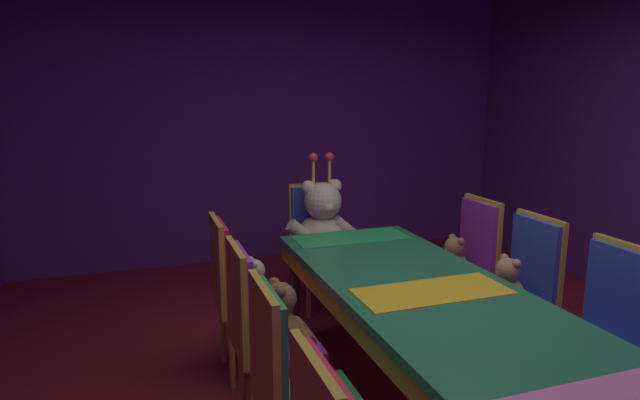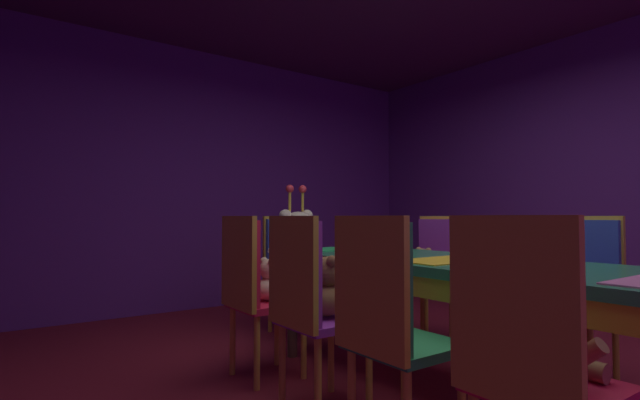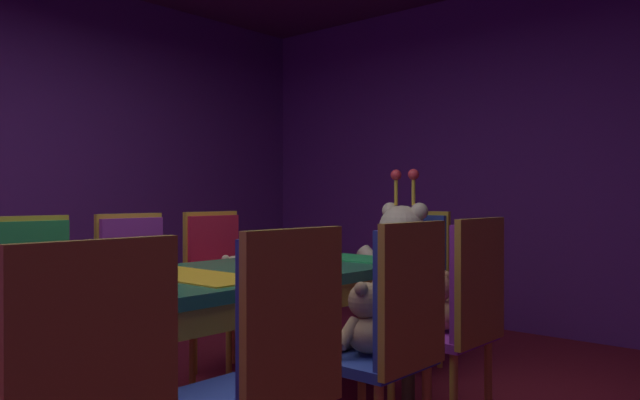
{
  "view_description": "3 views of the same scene",
  "coord_description": "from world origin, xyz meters",
  "px_view_note": "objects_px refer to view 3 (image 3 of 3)",
  "views": [
    {
      "loc": [
        -1.34,
        -2.17,
        1.71
      ],
      "look_at": [
        -0.17,
        1.2,
        0.98
      ],
      "focal_mm": 30.06,
      "sensor_mm": 36.0,
      "label": 1
    },
    {
      "loc": [
        -2.15,
        -1.67,
        0.98
      ],
      "look_at": [
        -0.16,
        1.1,
        1.1
      ],
      "focal_mm": 26.1,
      "sensor_mm": 36.0,
      "label": 2
    },
    {
      "loc": [
        2.17,
        -1.63,
        1.08
      ],
      "look_at": [
        -0.2,
        1.08,
        1.06
      ],
      "focal_mm": 34.87,
      "sensor_mm": 36.0,
      "label": 3
    }
  ],
  "objects_px": {
    "teddy_right_0": "(50,396)",
    "throne_chair": "(415,271)",
    "king_teddy_bear": "(401,255)",
    "chair_right_1": "(276,355)",
    "teddy_right_3": "(436,306)",
    "teddy_left_3": "(234,280)",
    "teddy_right_2": "(365,323)",
    "chair_left_3": "(219,274)",
    "chair_right_2": "(396,324)",
    "banquet_table": "(189,296)",
    "chair_left_2": "(137,284)",
    "teddy_left_2": "(152,287)",
    "chair_left_1": "(35,297)",
    "chair_right_3": "(464,305)"
  },
  "relations": [
    {
      "from": "chair_left_1",
      "to": "chair_left_2",
      "type": "height_order",
      "value": "same"
    },
    {
      "from": "teddy_right_0",
      "to": "king_teddy_bear",
      "type": "bearing_deg",
      "value": -75.09
    },
    {
      "from": "chair_left_3",
      "to": "chair_right_2",
      "type": "bearing_deg",
      "value": -17.63
    },
    {
      "from": "chair_left_2",
      "to": "teddy_right_3",
      "type": "relative_size",
      "value": 3.38
    },
    {
      "from": "chair_right_1",
      "to": "teddy_right_3",
      "type": "height_order",
      "value": "chair_right_1"
    },
    {
      "from": "chair_left_3",
      "to": "teddy_right_3",
      "type": "relative_size",
      "value": 3.38
    },
    {
      "from": "chair_left_2",
      "to": "king_teddy_bear",
      "type": "bearing_deg",
      "value": 57.96
    },
    {
      "from": "teddy_left_2",
      "to": "chair_left_3",
      "type": "relative_size",
      "value": 0.35
    },
    {
      "from": "teddy_left_2",
      "to": "chair_right_3",
      "type": "relative_size",
      "value": 0.35
    },
    {
      "from": "chair_left_3",
      "to": "chair_right_2",
      "type": "xyz_separation_m",
      "value": [
        1.69,
        -0.54,
        0.0
      ]
    },
    {
      "from": "teddy_left_3",
      "to": "chair_right_2",
      "type": "height_order",
      "value": "chair_right_2"
    },
    {
      "from": "teddy_left_2",
      "to": "teddy_right_3",
      "type": "bearing_deg",
      "value": 23.38
    },
    {
      "from": "chair_right_1",
      "to": "king_teddy_bear",
      "type": "height_order",
      "value": "king_teddy_bear"
    },
    {
      "from": "chair_right_3",
      "to": "chair_left_2",
      "type": "bearing_deg",
      "value": 19.67
    },
    {
      "from": "chair_left_1",
      "to": "teddy_left_2",
      "type": "xyz_separation_m",
      "value": [
        0.14,
        0.56,
        0.0
      ]
    },
    {
      "from": "throne_chair",
      "to": "chair_right_1",
      "type": "bearing_deg",
      "value": 21.67
    },
    {
      "from": "chair_left_2",
      "to": "teddy_right_0",
      "type": "relative_size",
      "value": 3.02
    },
    {
      "from": "teddy_left_2",
      "to": "teddy_right_2",
      "type": "height_order",
      "value": "teddy_left_2"
    },
    {
      "from": "chair_left_2",
      "to": "chair_right_2",
      "type": "relative_size",
      "value": 1.0
    },
    {
      "from": "teddy_left_3",
      "to": "teddy_left_2",
      "type": "bearing_deg",
      "value": -88.82
    },
    {
      "from": "chair_left_1",
      "to": "king_teddy_bear",
      "type": "bearing_deg",
      "value": 66.29
    },
    {
      "from": "teddy_right_3",
      "to": "chair_right_3",
      "type": "bearing_deg",
      "value": 180.0
    },
    {
      "from": "teddy_right_0",
      "to": "chair_right_2",
      "type": "height_order",
      "value": "chair_right_2"
    },
    {
      "from": "teddy_left_2",
      "to": "chair_right_1",
      "type": "bearing_deg",
      "value": -20.67
    },
    {
      "from": "banquet_table",
      "to": "teddy_right_0",
      "type": "relative_size",
      "value": 7.62
    },
    {
      "from": "king_teddy_bear",
      "to": "teddy_right_2",
      "type": "bearing_deg",
      "value": 28.36
    },
    {
      "from": "chair_left_3",
      "to": "chair_right_3",
      "type": "distance_m",
      "value": 1.68
    },
    {
      "from": "banquet_table",
      "to": "teddy_right_0",
      "type": "bearing_deg",
      "value": -53.69
    },
    {
      "from": "chair_left_2",
      "to": "teddy_left_3",
      "type": "relative_size",
      "value": 3.48
    },
    {
      "from": "chair_left_1",
      "to": "teddy_left_2",
      "type": "relative_size",
      "value": 2.87
    },
    {
      "from": "teddy_right_0",
      "to": "teddy_left_3",
      "type": "bearing_deg",
      "value": -52.24
    },
    {
      "from": "teddy_right_0",
      "to": "teddy_right_2",
      "type": "height_order",
      "value": "teddy_right_0"
    },
    {
      "from": "teddy_left_3",
      "to": "teddy_right_2",
      "type": "xyz_separation_m",
      "value": [
        1.4,
        -0.54,
        0.01
      ]
    },
    {
      "from": "teddy_right_0",
      "to": "throne_chair",
      "type": "distance_m",
      "value": 2.79
    },
    {
      "from": "banquet_table",
      "to": "throne_chair",
      "type": "xyz_separation_m",
      "value": [
        0.0,
        1.79,
        -0.06
      ]
    },
    {
      "from": "chair_left_3",
      "to": "teddy_right_3",
      "type": "distance_m",
      "value": 1.54
    },
    {
      "from": "teddy_right_2",
      "to": "chair_right_2",
      "type": "bearing_deg",
      "value": 180.0
    },
    {
      "from": "chair_right_1",
      "to": "throne_chair",
      "type": "height_order",
      "value": "same"
    },
    {
      "from": "banquet_table",
      "to": "throne_chair",
      "type": "height_order",
      "value": "throne_chair"
    },
    {
      "from": "chair_left_1",
      "to": "chair_right_1",
      "type": "relative_size",
      "value": 1.0
    },
    {
      "from": "teddy_right_0",
      "to": "chair_right_1",
      "type": "bearing_deg",
      "value": -103.32
    },
    {
      "from": "chair_left_3",
      "to": "teddy_right_2",
      "type": "distance_m",
      "value": 1.64
    },
    {
      "from": "chair_right_2",
      "to": "teddy_right_0",
      "type": "bearing_deg",
      "value": 82.41
    },
    {
      "from": "chair_right_3",
      "to": "teddy_right_3",
      "type": "bearing_deg",
      "value": -0.0
    },
    {
      "from": "teddy_right_0",
      "to": "chair_right_1",
      "type": "height_order",
      "value": "chair_right_1"
    },
    {
      "from": "chair_left_1",
      "to": "chair_right_2",
      "type": "relative_size",
      "value": 1.0
    },
    {
      "from": "chair_left_2",
      "to": "chair_right_1",
      "type": "distance_m",
      "value": 1.76
    },
    {
      "from": "teddy_left_3",
      "to": "chair_right_2",
      "type": "relative_size",
      "value": 0.29
    },
    {
      "from": "throne_chair",
      "to": "banquet_table",
      "type": "bearing_deg",
      "value": -0.0
    },
    {
      "from": "teddy_right_0",
      "to": "teddy_right_3",
      "type": "bearing_deg",
      "value": -90.46
    }
  ]
}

